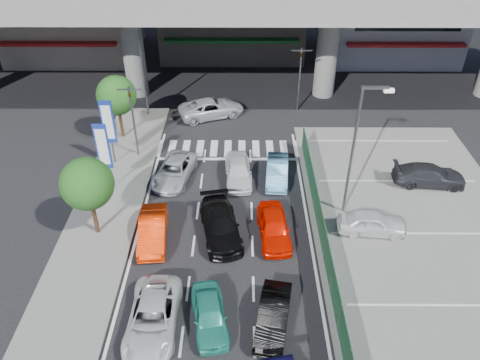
{
  "coord_description": "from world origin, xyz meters",
  "views": [
    {
      "loc": [
        1.04,
        -15.45,
        17.66
      ],
      "look_at": [
        0.91,
        6.23,
        2.08
      ],
      "focal_mm": 35.0,
      "sensor_mm": 36.0,
      "label": 1
    }
  ],
  "objects_px": {
    "hatch_black_mid_right": "(273,316)",
    "taxi_orange_right": "(274,227)",
    "street_lamp_right": "(357,142)",
    "wagon_silver_front_left": "(174,171)",
    "signboard_near": "(103,149)",
    "traffic_cone": "(320,208)",
    "traffic_light_right": "(301,64)",
    "parked_sedan_white": "(372,223)",
    "parked_sedan_dgrey": "(429,175)",
    "street_lamp_left": "(144,58)",
    "tree_far": "(116,96)",
    "sedan_white_mid_left": "(153,317)",
    "sedan_white_front_mid": "(238,171)",
    "tree_near": "(87,184)",
    "taxi_orange_left": "(153,230)",
    "sedan_black_mid": "(220,225)",
    "kei_truck_front_right": "(277,171)",
    "crossing_wagon_silver": "(211,108)",
    "signboard_far": "(108,124)",
    "traffic_light_left": "(131,105)",
    "taxi_teal_mid": "(210,315)"
  },
  "relations": [
    {
      "from": "traffic_light_right",
      "to": "sedan_black_mid",
      "type": "distance_m",
      "value": 16.4
    },
    {
      "from": "traffic_cone",
      "to": "taxi_orange_right",
      "type": "bearing_deg",
      "value": -145.0
    },
    {
      "from": "hatch_black_mid_right",
      "to": "kei_truck_front_right",
      "type": "height_order",
      "value": "kei_truck_front_right"
    },
    {
      "from": "tree_far",
      "to": "parked_sedan_white",
      "type": "relative_size",
      "value": 1.28
    },
    {
      "from": "hatch_black_mid_right",
      "to": "traffic_cone",
      "type": "height_order",
      "value": "hatch_black_mid_right"
    },
    {
      "from": "tree_near",
      "to": "sedan_white_front_mid",
      "type": "xyz_separation_m",
      "value": [
        7.77,
        5.16,
        -2.7
      ]
    },
    {
      "from": "sedan_white_mid_left",
      "to": "taxi_orange_right",
      "type": "xyz_separation_m",
      "value": [
        5.68,
        6.0,
        0.04
      ]
    },
    {
      "from": "traffic_light_right",
      "to": "tree_near",
      "type": "relative_size",
      "value": 1.08
    },
    {
      "from": "street_lamp_right",
      "to": "traffic_cone",
      "type": "height_order",
      "value": "street_lamp_right"
    },
    {
      "from": "tree_far",
      "to": "traffic_light_right",
      "type": "bearing_deg",
      "value": 18.69
    },
    {
      "from": "crossing_wagon_silver",
      "to": "parked_sedan_white",
      "type": "bearing_deg",
      "value": -165.66
    },
    {
      "from": "sedan_black_mid",
      "to": "tree_far",
      "type": "bearing_deg",
      "value": 114.42
    },
    {
      "from": "street_lamp_right",
      "to": "signboard_near",
      "type": "height_order",
      "value": "street_lamp_right"
    },
    {
      "from": "street_lamp_left",
      "to": "sedan_black_mid",
      "type": "distance_m",
      "value": 15.88
    },
    {
      "from": "street_lamp_right",
      "to": "street_lamp_left",
      "type": "xyz_separation_m",
      "value": [
        -13.5,
        12.0,
        0.0
      ]
    },
    {
      "from": "traffic_light_left",
      "to": "taxi_orange_left",
      "type": "xyz_separation_m",
      "value": [
        2.39,
        -8.5,
        -3.26
      ]
    },
    {
      "from": "sedan_white_front_mid",
      "to": "traffic_cone",
      "type": "height_order",
      "value": "sedan_white_front_mid"
    },
    {
      "from": "tree_far",
      "to": "taxi_orange_right",
      "type": "xyz_separation_m",
      "value": [
        10.57,
        -10.73,
        -2.7
      ]
    },
    {
      "from": "traffic_light_left",
      "to": "sedan_black_mid",
      "type": "xyz_separation_m",
      "value": [
        6.04,
        -8.05,
        -3.25
      ]
    },
    {
      "from": "signboard_far",
      "to": "crossing_wagon_silver",
      "type": "height_order",
      "value": "signboard_far"
    },
    {
      "from": "traffic_light_left",
      "to": "street_lamp_left",
      "type": "bearing_deg",
      "value": 91.2
    },
    {
      "from": "sedan_white_front_mid",
      "to": "parked_sedan_white",
      "type": "distance_m",
      "value": 8.97
    },
    {
      "from": "kei_truck_front_right",
      "to": "parked_sedan_white",
      "type": "distance_m",
      "value": 7.09
    },
    {
      "from": "kei_truck_front_right",
      "to": "street_lamp_right",
      "type": "bearing_deg",
      "value": -35.09
    },
    {
      "from": "hatch_black_mid_right",
      "to": "taxi_orange_right",
      "type": "relative_size",
      "value": 0.93
    },
    {
      "from": "street_lamp_right",
      "to": "kei_truck_front_right",
      "type": "bearing_deg",
      "value": 140.45
    },
    {
      "from": "signboard_near",
      "to": "hatch_black_mid_right",
      "type": "distance_m",
      "value": 14.16
    },
    {
      "from": "street_lamp_right",
      "to": "wagon_silver_front_left",
      "type": "bearing_deg",
      "value": 162.85
    },
    {
      "from": "street_lamp_left",
      "to": "tree_far",
      "type": "bearing_deg",
      "value": -112.84
    },
    {
      "from": "taxi_teal_mid",
      "to": "street_lamp_right",
      "type": "bearing_deg",
      "value": 36.26
    },
    {
      "from": "wagon_silver_front_left",
      "to": "traffic_light_left",
      "type": "bearing_deg",
      "value": 146.61
    },
    {
      "from": "kei_truck_front_right",
      "to": "sedan_black_mid",
      "type": "bearing_deg",
      "value": -118.57
    },
    {
      "from": "parked_sedan_white",
      "to": "parked_sedan_dgrey",
      "type": "height_order",
      "value": "parked_sedan_dgrey"
    },
    {
      "from": "hatch_black_mid_right",
      "to": "taxi_orange_right",
      "type": "xyz_separation_m",
      "value": [
        0.34,
        5.87,
        0.07
      ]
    },
    {
      "from": "street_lamp_right",
      "to": "parked_sedan_dgrey",
      "type": "height_order",
      "value": "street_lamp_right"
    },
    {
      "from": "parked_sedan_white",
      "to": "parked_sedan_dgrey",
      "type": "distance_m",
      "value": 6.54
    },
    {
      "from": "taxi_orange_right",
      "to": "street_lamp_left",
      "type": "bearing_deg",
      "value": 117.9
    },
    {
      "from": "traffic_light_right",
      "to": "wagon_silver_front_left",
      "type": "distance_m",
      "value": 13.58
    },
    {
      "from": "hatch_black_mid_right",
      "to": "sedan_black_mid",
      "type": "distance_m",
      "value": 6.58
    },
    {
      "from": "taxi_orange_left",
      "to": "street_lamp_left",
      "type": "bearing_deg",
      "value": 94.5
    },
    {
      "from": "street_lamp_right",
      "to": "parked_sedan_white",
      "type": "distance_m",
      "value": 4.59
    },
    {
      "from": "sedan_white_mid_left",
      "to": "parked_sedan_dgrey",
      "type": "xyz_separation_m",
      "value": [
        15.76,
        10.97,
        0.06
      ]
    },
    {
      "from": "street_lamp_right",
      "to": "wagon_silver_front_left",
      "type": "height_order",
      "value": "street_lamp_right"
    },
    {
      "from": "tree_near",
      "to": "sedan_black_mid",
      "type": "distance_m",
      "value": 7.36
    },
    {
      "from": "crossing_wagon_silver",
      "to": "traffic_cone",
      "type": "xyz_separation_m",
      "value": [
        7.03,
        -12.13,
        -0.28
      ]
    },
    {
      "from": "taxi_orange_right",
      "to": "kei_truck_front_right",
      "type": "distance_m",
      "value": 5.47
    },
    {
      "from": "signboard_near",
      "to": "traffic_cone",
      "type": "distance_m",
      "value": 13.26
    },
    {
      "from": "hatch_black_mid_right",
      "to": "taxi_teal_mid",
      "type": "bearing_deg",
      "value": -170.69
    },
    {
      "from": "street_lamp_right",
      "to": "parked_sedan_white",
      "type": "relative_size",
      "value": 2.13
    },
    {
      "from": "sedan_white_mid_left",
      "to": "taxi_orange_left",
      "type": "relative_size",
      "value": 1.15
    }
  ]
}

